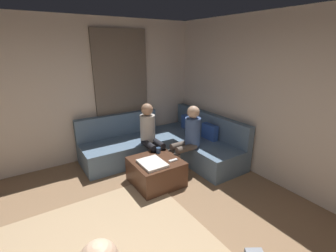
# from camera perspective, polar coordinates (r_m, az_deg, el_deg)

# --- Properties ---
(wall_back) EXTENTS (6.00, 0.12, 2.70)m
(wall_back) POSITION_cam_1_polar(r_m,az_deg,el_deg) (3.93, 30.40, 3.81)
(wall_back) COLOR beige
(wall_back) RESTS_ON ground_plane
(wall_left) EXTENTS (0.12, 6.00, 2.70)m
(wall_left) POSITION_cam_1_polar(r_m,az_deg,el_deg) (4.73, -26.25, 6.60)
(wall_left) COLOR beige
(wall_left) RESTS_ON ground_plane
(curtain_panel) EXTENTS (0.06, 1.10, 2.50)m
(curtain_panel) POSITION_cam_1_polar(r_m,az_deg,el_deg) (4.97, -10.91, 7.50)
(curtain_panel) COLOR #726659
(curtain_panel) RESTS_ON ground_plane
(sectional_couch) EXTENTS (2.10, 2.55, 0.87)m
(sectional_couch) POSITION_cam_1_polar(r_m,az_deg,el_deg) (4.85, -0.42, -4.43)
(sectional_couch) COLOR slate
(sectional_couch) RESTS_ON ground_plane
(ottoman) EXTENTS (0.76, 0.76, 0.42)m
(ottoman) POSITION_cam_1_polar(r_m,az_deg,el_deg) (4.01, -2.90, -10.86)
(ottoman) COLOR #4C2D1E
(ottoman) RESTS_ON ground_plane
(folded_blanket) EXTENTS (0.44, 0.36, 0.04)m
(folded_blanket) POSITION_cam_1_polar(r_m,az_deg,el_deg) (3.77, -3.79, -8.92)
(folded_blanket) COLOR white
(folded_blanket) RESTS_ON ottoman
(coffee_mug) EXTENTS (0.08, 0.08, 0.10)m
(coffee_mug) POSITION_cam_1_polar(r_m,az_deg,el_deg) (4.14, -2.32, -5.83)
(coffee_mug) COLOR #334C72
(coffee_mug) RESTS_ON ottoman
(game_remote) EXTENTS (0.05, 0.15, 0.02)m
(game_remote) POSITION_cam_1_polar(r_m,az_deg,el_deg) (3.87, 1.24, -8.25)
(game_remote) COLOR white
(game_remote) RESTS_ON ottoman
(person_on_couch_back) EXTENTS (0.30, 0.60, 1.20)m
(person_on_couch_back) POSITION_cam_1_polar(r_m,az_deg,el_deg) (4.25, 4.86, -2.46)
(person_on_couch_back) COLOR brown
(person_on_couch_back) RESTS_ON ground_plane
(person_on_couch_side) EXTENTS (0.60, 0.30, 1.20)m
(person_on_couch_side) POSITION_cam_1_polar(r_m,az_deg,el_deg) (4.39, -4.28, -1.76)
(person_on_couch_side) COLOR black
(person_on_couch_side) RESTS_ON ground_plane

